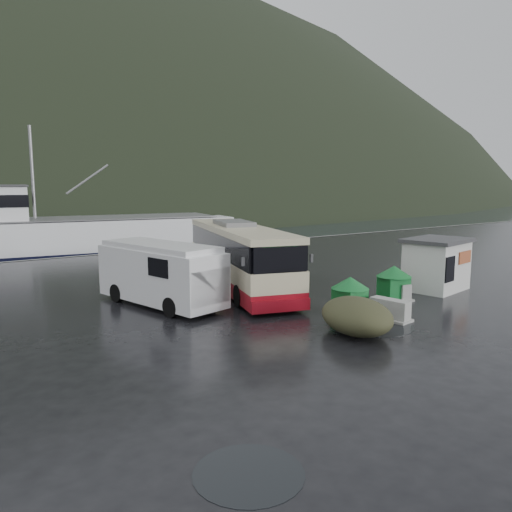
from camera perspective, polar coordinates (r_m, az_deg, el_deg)
ground at (r=19.24m, az=-0.46°, el=-6.89°), size 160.00×160.00×0.00m
quay_edge at (r=37.19m, az=-18.15°, el=0.10°), size 160.00×0.60×1.50m
coach_bus at (r=24.40m, az=-1.92°, el=-3.62°), size 6.02×11.74×3.22m
white_van at (r=21.33m, az=-10.75°, el=-5.51°), size 3.50×6.59×2.62m
waste_bin_left at (r=19.92m, az=10.62°, el=-6.50°), size 1.08×1.08×1.47m
waste_bin_right at (r=22.67m, az=15.38°, el=-4.85°), size 1.33×1.33×1.51m
dome_tent at (r=17.45m, az=11.37°, el=-8.65°), size 3.16×3.67×1.21m
ticket_kiosk at (r=25.38m, az=19.79°, el=-3.65°), size 3.53×2.91×2.47m
jersey_barrier_a at (r=19.40m, az=15.02°, el=-7.05°), size 1.03×1.68×0.79m
jersey_barrier_b at (r=22.90m, az=15.78°, el=-4.73°), size 1.09×1.65×0.75m
jersey_barrier_c at (r=26.41m, az=20.86°, el=-3.25°), size 1.09×1.57×0.72m
fishing_trawler at (r=45.94m, az=-19.73°, el=1.52°), size 28.68×10.16×11.23m
puddles at (r=15.76m, az=10.61°, el=-10.47°), size 11.31×7.75×0.01m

